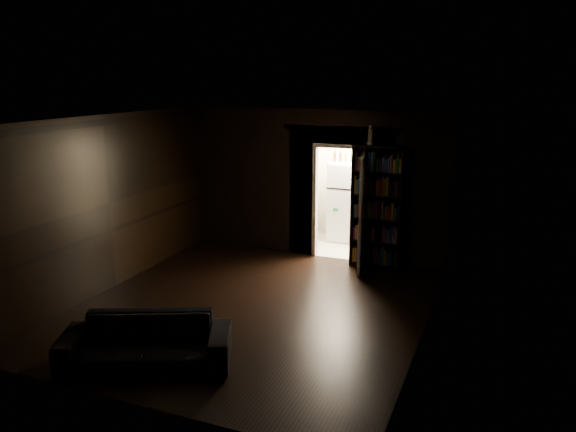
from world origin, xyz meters
TOP-DOWN VIEW (x-y plane):
  - ground at (0.00, 0.00)m, footprint 5.50×5.50m
  - room_walls at (-0.01, 1.07)m, footprint 5.02×5.61m
  - kitchen_alcove at (0.50, 3.87)m, footprint 2.20×1.80m
  - sofa at (-0.45, -1.98)m, footprint 2.17×1.60m
  - bookshelf at (1.25, 2.59)m, footprint 0.95×0.66m
  - refrigerator at (0.31, 4.03)m, footprint 0.79×0.74m
  - door at (1.05, 2.31)m, footprint 0.20×0.85m
  - figurine at (1.06, 2.67)m, footprint 0.14×0.14m
  - bottles at (0.24, 4.04)m, footprint 0.67×0.16m

SIDE VIEW (x-z plane):
  - ground at x=0.00m, z-range 0.00..0.00m
  - sofa at x=-0.45m, z-range 0.00..0.77m
  - refrigerator at x=0.31m, z-range 0.00..1.65m
  - door at x=1.05m, z-range 0.00..2.05m
  - bookshelf at x=1.25m, z-range 0.00..2.20m
  - kitchen_alcove at x=0.50m, z-range -0.09..2.51m
  - room_walls at x=-0.01m, z-range 0.26..3.10m
  - bottles at x=0.24m, z-range 1.65..1.92m
  - figurine at x=1.06m, z-range 2.20..2.53m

